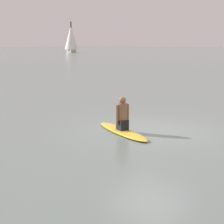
# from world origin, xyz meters

# --- Properties ---
(ground_plane) EXTENTS (400.00, 400.00, 0.00)m
(ground_plane) POSITION_xyz_m (0.00, 0.00, 0.00)
(ground_plane) COLOR slate
(surfboard) EXTENTS (2.86, 1.59, 0.10)m
(surfboard) POSITION_xyz_m (-0.46, -0.82, 0.05)
(surfboard) COLOR gold
(surfboard) RESTS_ON ground
(person_paddler) EXTENTS (0.42, 0.45, 1.03)m
(person_paddler) POSITION_xyz_m (-0.46, -0.82, 0.56)
(person_paddler) COLOR black
(person_paddler) RESTS_ON surfboard
(sailboat_center_horizon) EXTENTS (5.07, 4.75, 8.19)m
(sailboat_center_horizon) POSITION_xyz_m (-71.20, 60.59, 3.83)
(sailboat_center_horizon) COLOR #B2A893
(sailboat_center_horizon) RESTS_ON ground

